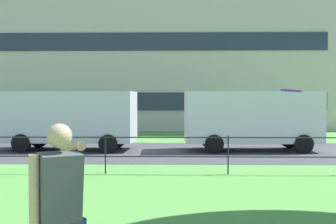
{
  "coord_description": "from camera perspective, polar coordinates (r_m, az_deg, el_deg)",
  "views": [
    {
      "loc": [
        -1.28,
        1.63,
        1.92
      ],
      "look_at": [
        -1.46,
        9.37,
        1.71
      ],
      "focal_mm": 47.93,
      "sensor_mm": 36.0,
      "label": 1
    }
  ],
  "objects": [
    {
      "name": "panel_van_left",
      "position": [
        17.52,
        -12.43,
        -0.61
      ],
      "size": [
        5.07,
        2.25,
        2.24
      ],
      "color": "silver",
      "rests_on": "ground"
    },
    {
      "name": "panel_van_center",
      "position": [
        17.22,
        10.6,
        -0.64
      ],
      "size": [
        5.05,
        2.2,
        2.24
      ],
      "color": "white",
      "rests_on": "ground"
    },
    {
      "name": "park_fence",
      "position": [
        11.69,
        7.65,
        -4.63
      ],
      "size": [
        31.84,
        0.04,
        1.0
      ],
      "color": "black",
      "rests_on": "ground"
    },
    {
      "name": "apartment_building_background",
      "position": [
        33.9,
        -2.68,
        11.02
      ],
      "size": [
        27.24,
        12.26,
        14.99
      ],
      "color": "beige",
      "rests_on": "ground"
    },
    {
      "name": "person_thrower",
      "position": [
        4.2,
        -13.63,
        -12.21
      ],
      "size": [
        0.47,
        0.88,
        1.71
      ],
      "color": "navy",
      "rests_on": "ground"
    },
    {
      "name": "street_strip",
      "position": [
        16.71,
        5.76,
        -5.04
      ],
      "size": [
        80.0,
        6.7,
        0.01
      ],
      "primitive_type": "cube",
      "color": "#424247",
      "rests_on": "ground"
    },
    {
      "name": "frisbee",
      "position": [
        5.94,
        15.39,
        2.63
      ],
      "size": [
        0.32,
        0.32,
        0.04
      ],
      "color": "purple"
    }
  ]
}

